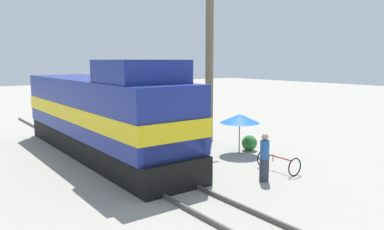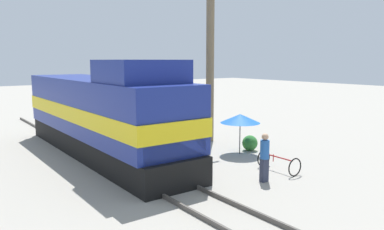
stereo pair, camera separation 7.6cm
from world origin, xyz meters
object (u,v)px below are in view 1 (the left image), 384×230
utility_pole (210,35)px  vendor_umbrella (240,118)px  billboard_sign (192,98)px  bicycle (278,162)px  person_bystander (265,155)px  locomotive (103,115)px

utility_pole → vendor_umbrella: 5.26m
billboard_sign → bicycle: bearing=-101.9°
vendor_umbrella → bicycle: 3.46m
utility_pole → person_bystander: 8.87m
utility_pole → billboard_sign: (0.28, 1.95, -3.65)m
billboard_sign → person_bystander: 9.41m
billboard_sign → person_bystander: (-3.18, -8.77, -1.23)m
vendor_umbrella → person_bystander: size_ratio=1.06×
locomotive → billboard_sign: size_ratio=4.38×
utility_pole → bicycle: bearing=-103.0°
utility_pole → person_bystander: size_ratio=6.33×
vendor_umbrella → billboard_sign: billboard_sign is taller
locomotive → vendor_umbrella: locomotive is taller
locomotive → vendor_umbrella: 6.50m
billboard_sign → utility_pole: bearing=-98.3°
vendor_umbrella → bicycle: (-0.76, -3.09, -1.36)m
vendor_umbrella → utility_pole: bearing=77.9°
bicycle → billboard_sign: bearing=-100.4°
vendor_umbrella → bicycle: bearing=-103.9°
utility_pole → person_bystander: utility_pole is taller
locomotive → bicycle: bearing=-54.6°
billboard_sign → locomotive: bearing=-166.0°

